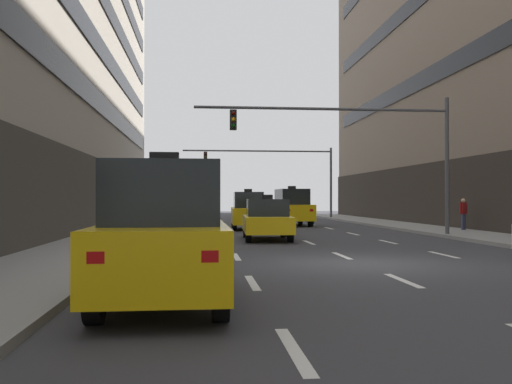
{
  "coord_description": "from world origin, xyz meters",
  "views": [
    {
      "loc": [
        -4.1,
        -14.17,
        1.67
      ],
      "look_at": [
        -0.6,
        21.42,
        2.08
      ],
      "focal_mm": 39.81,
      "sensor_mm": 36.0,
      "label": 1
    }
  ],
  "objects_px": {
    "traffic_signal_0": "(365,137)",
    "taxi_driving_0": "(248,211)",
    "taxi_driving_3": "(164,234)",
    "traffic_signal_1": "(281,166)",
    "taxi_driving_2": "(292,207)",
    "taxi_driving_1": "(267,220)",
    "pedestrian_0": "(463,212)"
  },
  "relations": [
    {
      "from": "taxi_driving_2",
      "to": "traffic_signal_0",
      "type": "height_order",
      "value": "traffic_signal_0"
    },
    {
      "from": "taxi_driving_3",
      "to": "traffic_signal_1",
      "type": "distance_m",
      "value": 37.27
    },
    {
      "from": "taxi_driving_2",
      "to": "taxi_driving_3",
      "type": "relative_size",
      "value": 1.03
    },
    {
      "from": "taxi_driving_0",
      "to": "traffic_signal_1",
      "type": "xyz_separation_m",
      "value": [
        3.94,
        14.98,
        3.34
      ]
    },
    {
      "from": "taxi_driving_1",
      "to": "traffic_signal_0",
      "type": "relative_size",
      "value": 0.4
    },
    {
      "from": "traffic_signal_0",
      "to": "traffic_signal_1",
      "type": "xyz_separation_m",
      "value": [
        -0.52,
        21.91,
        0.04
      ]
    },
    {
      "from": "taxi_driving_2",
      "to": "traffic_signal_1",
      "type": "bearing_deg",
      "value": 85.37
    },
    {
      "from": "traffic_signal_1",
      "to": "pedestrian_0",
      "type": "bearing_deg",
      "value": -71.79
    },
    {
      "from": "taxi_driving_2",
      "to": "taxi_driving_1",
      "type": "bearing_deg",
      "value": -103.93
    },
    {
      "from": "taxi_driving_1",
      "to": "taxi_driving_0",
      "type": "bearing_deg",
      "value": 90.66
    },
    {
      "from": "taxi_driving_2",
      "to": "taxi_driving_3",
      "type": "height_order",
      "value": "taxi_driving_2"
    },
    {
      "from": "taxi_driving_1",
      "to": "taxi_driving_2",
      "type": "height_order",
      "value": "taxi_driving_2"
    },
    {
      "from": "taxi_driving_0",
      "to": "pedestrian_0",
      "type": "xyz_separation_m",
      "value": [
        10.2,
        -4.04,
        0.01
      ]
    },
    {
      "from": "taxi_driving_3",
      "to": "traffic_signal_0",
      "type": "bearing_deg",
      "value": 62.41
    },
    {
      "from": "taxi_driving_3",
      "to": "traffic_signal_1",
      "type": "height_order",
      "value": "traffic_signal_1"
    },
    {
      "from": "taxi_driving_0",
      "to": "taxi_driving_1",
      "type": "bearing_deg",
      "value": -89.34
    },
    {
      "from": "taxi_driving_1",
      "to": "traffic_signal_1",
      "type": "xyz_separation_m",
      "value": [
        3.85,
        22.89,
        3.53
      ]
    },
    {
      "from": "traffic_signal_0",
      "to": "traffic_signal_1",
      "type": "height_order",
      "value": "traffic_signal_0"
    },
    {
      "from": "taxi_driving_2",
      "to": "traffic_signal_1",
      "type": "xyz_separation_m",
      "value": [
        0.89,
        10.97,
        3.22
      ]
    },
    {
      "from": "taxi_driving_0",
      "to": "taxi_driving_3",
      "type": "height_order",
      "value": "taxi_driving_3"
    },
    {
      "from": "traffic_signal_0",
      "to": "taxi_driving_0",
      "type": "bearing_deg",
      "value": 122.7
    },
    {
      "from": "taxi_driving_3",
      "to": "taxi_driving_2",
      "type": "bearing_deg",
      "value": 76.34
    },
    {
      "from": "taxi_driving_0",
      "to": "pedestrian_0",
      "type": "relative_size",
      "value": 2.76
    },
    {
      "from": "taxi_driving_3",
      "to": "traffic_signal_1",
      "type": "bearing_deg",
      "value": 79.01
    },
    {
      "from": "taxi_driving_1",
      "to": "taxi_driving_2",
      "type": "relative_size",
      "value": 0.94
    },
    {
      "from": "taxi_driving_1",
      "to": "pedestrian_0",
      "type": "relative_size",
      "value": 2.91
    },
    {
      "from": "traffic_signal_1",
      "to": "pedestrian_0",
      "type": "relative_size",
      "value": 7.94
    },
    {
      "from": "taxi_driving_2",
      "to": "pedestrian_0",
      "type": "xyz_separation_m",
      "value": [
        7.15,
        -8.05,
        -0.11
      ]
    },
    {
      "from": "taxi_driving_0",
      "to": "traffic_signal_1",
      "type": "height_order",
      "value": "traffic_signal_1"
    },
    {
      "from": "traffic_signal_0",
      "to": "taxi_driving_1",
      "type": "bearing_deg",
      "value": -167.37
    },
    {
      "from": "taxi_driving_2",
      "to": "traffic_signal_1",
      "type": "distance_m",
      "value": 11.47
    },
    {
      "from": "taxi_driving_1",
      "to": "traffic_signal_0",
      "type": "xyz_separation_m",
      "value": [
        4.36,
        0.98,
        3.49
      ]
    }
  ]
}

